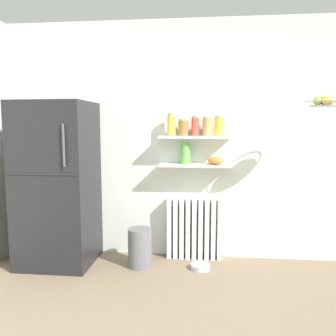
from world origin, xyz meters
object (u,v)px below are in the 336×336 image
(hanging_fruit_basket, at_px, (325,102))
(storage_jar_4, at_px, (219,126))
(storage_jar_2, at_px, (195,126))
(vase, at_px, (185,153))
(radiator, at_px, (194,229))
(storage_jar_3, at_px, (207,126))
(shelf_bowl, at_px, (216,161))
(trash_bin, at_px, (140,248))
(storage_jar_0, at_px, (172,125))
(refrigerator, at_px, (57,184))
(pet_food_bowl, at_px, (200,267))
(storage_jar_1, at_px, (183,128))

(hanging_fruit_basket, bearing_deg, storage_jar_4, 156.17)
(storage_jar_2, height_order, vase, storage_jar_2)
(radiator, height_order, storage_jar_3, storage_jar_3)
(shelf_bowl, bearing_deg, trash_bin, -160.86)
(storage_jar_0, distance_m, storage_jar_3, 0.38)
(refrigerator, height_order, trash_bin, refrigerator)
(storage_jar_3, height_order, vase, storage_jar_3)
(pet_food_bowl, bearing_deg, storage_jar_2, 105.13)
(refrigerator, bearing_deg, pet_food_bowl, -1.07)
(storage_jar_1, xyz_separation_m, pet_food_bowl, (0.20, -0.26, -1.42))
(hanging_fruit_basket, bearing_deg, storage_jar_3, 158.78)
(storage_jar_0, bearing_deg, storage_jar_1, 0.00)
(storage_jar_4, height_order, vase, storage_jar_4)
(storage_jar_1, relative_size, hanging_fruit_basket, 0.53)
(radiator, relative_size, storage_jar_3, 3.33)
(refrigerator, distance_m, storage_jar_3, 1.70)
(storage_jar_1, height_order, hanging_fruit_basket, hanging_fruit_basket)
(storage_jar_2, distance_m, pet_food_bowl, 1.47)
(vase, distance_m, trash_bin, 1.10)
(storage_jar_2, distance_m, storage_jar_4, 0.25)
(trash_bin, bearing_deg, storage_jar_2, 25.96)
(refrigerator, distance_m, storage_jar_1, 1.46)
(radiator, distance_m, trash_bin, 0.65)
(refrigerator, xyz_separation_m, storage_jar_3, (1.57, 0.24, 0.60))
(storage_jar_0, bearing_deg, hanging_fruit_basket, -15.91)
(refrigerator, height_order, storage_jar_2, refrigerator)
(storage_jar_1, relative_size, trash_bin, 0.43)
(radiator, xyz_separation_m, storage_jar_2, (0.00, -0.03, 1.13))
(storage_jar_4, bearing_deg, storage_jar_1, -180.00)
(shelf_bowl, bearing_deg, storage_jar_1, 180.00)
(storage_jar_0, xyz_separation_m, storage_jar_4, (0.51, 0.00, -0.02))
(refrigerator, height_order, vase, refrigerator)
(refrigerator, relative_size, storage_jar_0, 7.19)
(storage_jar_1, relative_size, storage_jar_4, 0.85)
(vase, relative_size, shelf_bowl, 1.30)
(shelf_bowl, height_order, pet_food_bowl, shelf_bowl)
(storage_jar_2, bearing_deg, storage_jar_3, 0.00)
(storage_jar_1, height_order, trash_bin, storage_jar_1)
(storage_jar_2, distance_m, shelf_bowl, 0.43)
(radiator, height_order, storage_jar_2, storage_jar_2)
(storage_jar_2, bearing_deg, radiator, 90.00)
(vase, bearing_deg, storage_jar_1, 180.00)
(storage_jar_4, xyz_separation_m, hanging_fruit_basket, (0.92, -0.41, 0.22))
(pet_food_bowl, bearing_deg, storage_jar_1, 126.86)
(storage_jar_0, bearing_deg, storage_jar_4, 0.00)
(refrigerator, bearing_deg, radiator, 10.42)
(radiator, relative_size, pet_food_bowl, 3.34)
(shelf_bowl, bearing_deg, storage_jar_4, 0.00)
(radiator, xyz_separation_m, trash_bin, (-0.56, -0.30, -0.13))
(vase, relative_size, pet_food_bowl, 1.13)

